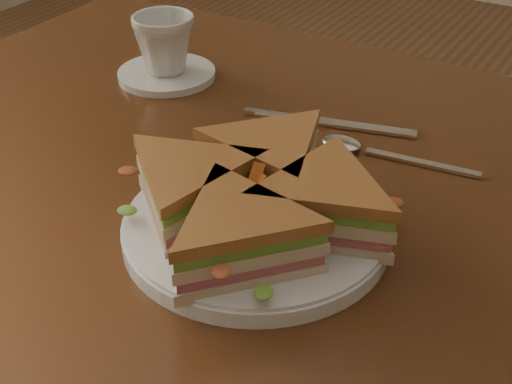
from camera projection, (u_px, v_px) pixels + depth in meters
The scene contains 8 objects.
table at pixel (297, 258), 0.81m from camera, with size 1.20×0.80×0.75m.
plate at pixel (256, 229), 0.68m from camera, with size 0.26×0.26×0.02m, color silver.
sandwich_wedges at pixel (256, 196), 0.66m from camera, with size 0.32×0.32×0.06m.
crisps_mound at pixel (256, 200), 0.66m from camera, with size 0.09×0.09×0.05m, color #BF5118, non-canonical shape.
spoon at pixel (360, 148), 0.82m from camera, with size 0.18×0.04×0.01m.
knife at pixel (322, 122), 0.88m from camera, with size 0.21×0.07×0.00m.
saucer at pixel (167, 74), 0.99m from camera, with size 0.14×0.14×0.01m, color silver.
coffee_cup at pixel (164, 44), 0.96m from camera, with size 0.08×0.08×0.08m, color silver.
Camera 1 is at (0.29, -0.57, 1.16)m, focal length 50.00 mm.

